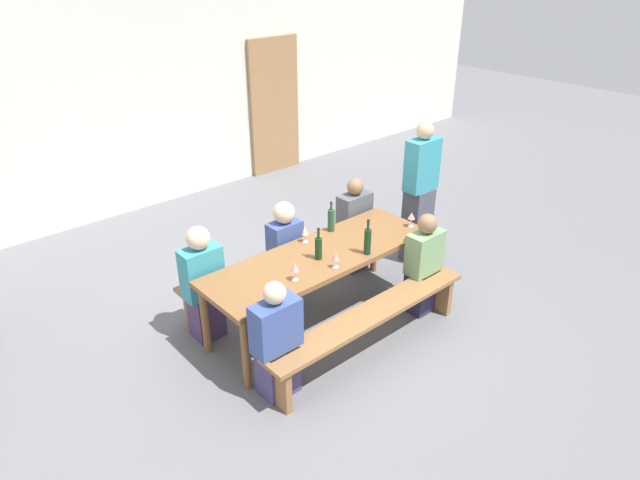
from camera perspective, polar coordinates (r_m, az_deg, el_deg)
The scene contains 19 objects.
ground_plane at distance 5.71m, azimuth -0.00°, elevation -8.02°, with size 24.00×24.00×0.00m, color slate.
back_wall at distance 8.07m, azimuth -18.58°, elevation 13.94°, with size 14.00×0.20×3.20m, color silver.
wooden_door at distance 9.17m, azimuth -4.60°, elevation 13.23°, with size 0.90×0.06×2.10m, color #9E7247.
tasting_table at distance 5.34m, azimuth -0.00°, elevation -2.14°, with size 2.34×0.76×0.75m.
bench_near at distance 5.11m, azimuth 5.08°, elevation -8.04°, with size 2.24×0.30×0.45m.
bench_far at distance 5.96m, azimuth -4.31°, elevation -2.30°, with size 2.24×0.30×0.45m.
wine_bottle_0 at distance 5.27m, azimuth 4.80°, elevation -0.10°, with size 0.07×0.07×0.35m.
wine_bottle_1 at distance 5.18m, azimuth -0.15°, elevation -0.79°, with size 0.07×0.07×0.31m.
wine_bottle_2 at distance 5.69m, azimuth 1.13°, elevation 2.06°, with size 0.07×0.07×0.32m.
wine_glass_0 at distance 5.85m, azimuth 9.18°, elevation 2.38°, with size 0.07×0.07×0.16m.
wine_glass_1 at distance 5.04m, azimuth 1.56°, elevation -1.71°, with size 0.06×0.06×0.16m.
wine_glass_2 at distance 4.85m, azimuth -2.56°, elevation -2.76°, with size 0.08×0.08×0.18m.
wine_glass_3 at distance 5.47m, azimuth -1.52°, elevation 0.94°, with size 0.07×0.07×0.18m.
seated_guest_near_0 at distance 4.62m, azimuth -4.38°, elevation -10.31°, with size 0.40×0.24×1.07m.
seated_guest_near_1 at distance 5.69m, azimuth 10.35°, elevation -2.62°, with size 0.38×0.24×1.07m.
seated_guest_far_0 at distance 5.31m, azimuth -11.65°, elevation -4.49°, with size 0.37×0.24×1.15m.
seated_guest_far_1 at distance 5.76m, azimuth -3.51°, elevation -1.36°, with size 0.34×0.24×1.10m.
seated_guest_far_2 at distance 6.35m, azimuth 3.43°, elevation 1.28°, with size 0.38×0.24×1.10m.
standing_host at distance 6.50m, azimuth 9.96°, elevation 4.36°, with size 0.39×0.24×1.66m.
Camera 1 is at (-3.06, -3.48, 3.34)m, focal length 31.82 mm.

